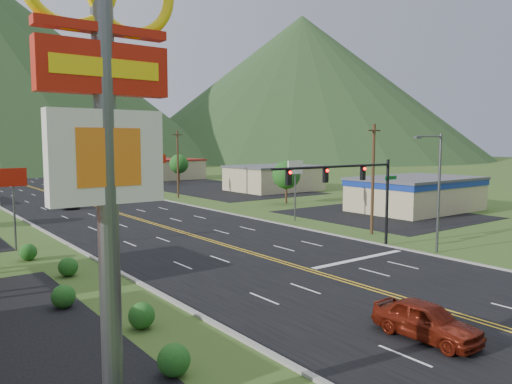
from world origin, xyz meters
TOP-DOWN VIEW (x-y plane):
  - ground at (0.00, 0.00)m, footprint 500.00×500.00m
  - road at (0.00, 0.00)m, footprint 20.00×460.00m
  - pylon_sign at (-17.00, 2.00)m, footprint 4.32×0.60m
  - traffic_signal at (6.48, 14.00)m, footprint 13.10×0.43m
  - streetlight_east at (11.18, 10.00)m, footprint 3.28×0.25m
  - building_east_near at (30.00, 25.00)m, footprint 15.40×10.40m
  - building_east_mid at (32.00, 55.00)m, footprint 14.40×11.40m
  - building_east_far at (28.00, 90.00)m, footprint 16.40×12.40m
  - pole_sign_west_a at (-14.00, 30.00)m, footprint 2.00×0.18m
  - pole_sign_east_a at (13.00, 28.00)m, footprint 2.00×0.18m
  - pole_sign_east_b at (13.00, 60.00)m, footprint 2.00×0.18m
  - tree_east_a at (22.00, 40.00)m, footprint 3.84×3.84m
  - tree_east_b at (26.00, 78.00)m, footprint 3.84×3.84m
  - utility_pole_a at (13.50, 18.00)m, footprint 1.60×0.28m
  - utility_pole_b at (13.50, 55.00)m, footprint 1.60×0.28m
  - utility_pole_c at (13.50, 95.00)m, footprint 1.60×0.28m
  - utility_pole_d at (13.50, 135.00)m, footprint 1.60×0.28m
  - mountain_ne at (147.84, 176.19)m, footprint 180.00×180.00m
  - car_red_near at (-3.83, 0.51)m, footprint 1.99×4.78m
  - car_dark_mid at (-3.27, 52.76)m, footprint 2.57×5.21m
  - car_red_far at (4.38, 55.44)m, footprint 1.77×4.11m

SIDE VIEW (x-z plane):
  - ground at x=0.00m, z-range 0.00..0.00m
  - road at x=0.00m, z-range -0.02..0.02m
  - car_red_far at x=4.38m, z-range 0.00..1.32m
  - car_dark_mid at x=-3.27m, z-range 0.00..1.46m
  - car_red_near at x=-3.83m, z-range 0.00..1.62m
  - building_east_mid at x=32.00m, z-range 0.01..4.31m
  - building_east_far at x=28.00m, z-range 0.01..4.51m
  - building_east_near at x=30.00m, z-range 0.22..4.32m
  - tree_east_a at x=22.00m, z-range 0.98..6.80m
  - tree_east_b at x=26.00m, z-range 0.98..6.80m
  - pole_sign_west_a at x=-14.00m, z-range 1.85..8.25m
  - pole_sign_east_a at x=13.00m, z-range 1.85..8.25m
  - pole_sign_east_b at x=13.00m, z-range 1.85..8.25m
  - utility_pole_a at x=13.50m, z-range 0.13..10.13m
  - utility_pole_b at x=13.50m, z-range 0.13..10.13m
  - utility_pole_c at x=13.50m, z-range 0.13..10.13m
  - utility_pole_d at x=13.50m, z-range 0.13..10.13m
  - streetlight_east at x=11.18m, z-range 0.68..9.68m
  - traffic_signal at x=6.48m, z-range 1.83..8.83m
  - pylon_sign at x=-17.00m, z-range 2.30..16.30m
  - mountain_ne at x=147.84m, z-range 0.00..70.00m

